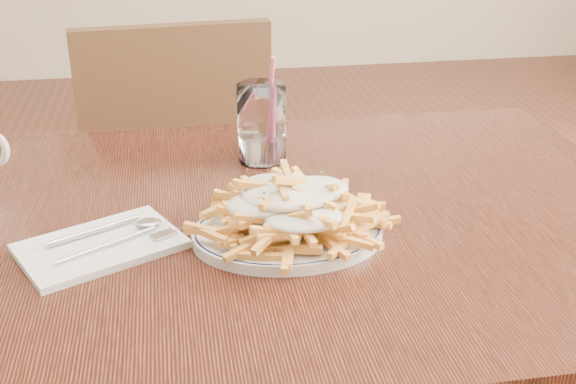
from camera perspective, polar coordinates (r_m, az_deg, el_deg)
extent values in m
cube|color=black|center=(1.05, -2.25, -2.89)|extent=(1.20, 0.80, 0.04)
cylinder|color=black|center=(1.68, 15.39, -7.12)|extent=(0.05, 0.05, 0.71)
cube|color=#321E10|center=(1.88, -8.91, -0.28)|extent=(0.45, 0.45, 0.04)
cube|color=#321E10|center=(1.61, -8.69, 4.94)|extent=(0.42, 0.08, 0.46)
cylinder|color=#321E10|center=(2.16, -4.37, -3.17)|extent=(0.04, 0.04, 0.41)
cylinder|color=#321E10|center=(2.14, -13.87, -4.26)|extent=(0.04, 0.04, 0.41)
cylinder|color=#321E10|center=(1.86, -2.25, -8.23)|extent=(0.04, 0.04, 0.41)
cylinder|color=#321E10|center=(1.83, -13.41, -9.60)|extent=(0.04, 0.04, 0.41)
torus|color=black|center=(0.98, 0.00, -3.03)|extent=(0.23, 0.23, 0.01)
ellipsoid|color=white|center=(0.95, 0.00, 0.11)|extent=(0.18, 0.14, 0.03)
cube|color=white|center=(0.99, -14.60, -4.16)|extent=(0.24, 0.21, 0.01)
cylinder|color=white|center=(1.22, -2.09, 5.46)|extent=(0.08, 0.08, 0.13)
cylinder|color=white|center=(1.23, -2.06, 3.59)|extent=(0.07, 0.07, 0.04)
cylinder|color=#E0557E|center=(1.22, -1.54, 6.82)|extent=(0.02, 0.04, 0.17)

